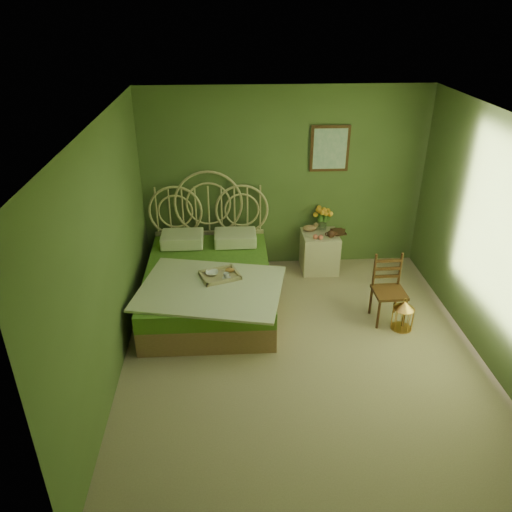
{
  "coord_description": "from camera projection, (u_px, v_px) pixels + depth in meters",
  "views": [
    {
      "loc": [
        -0.79,
        -4.47,
        3.59
      ],
      "look_at": [
        -0.47,
        1.0,
        0.75
      ],
      "focal_mm": 35.0,
      "sensor_mm": 36.0,
      "label": 1
    }
  ],
  "objects": [
    {
      "name": "coffee_cup",
      "position": [
        226.0,
        276.0,
        6.04
      ],
      "size": [
        0.08,
        0.08,
        0.07
      ],
      "primitive_type": "imported",
      "rotation": [
        0.0,
        0.0,
        -0.03
      ],
      "color": "white",
      "rests_on": "bed"
    },
    {
      "name": "nightstand",
      "position": [
        320.0,
        247.0,
        7.28
      ],
      "size": [
        0.52,
        0.52,
        1.0
      ],
      "color": "#EDE8C1",
      "rests_on": "floor"
    },
    {
      "name": "floor",
      "position": [
        302.0,
        354.0,
        5.65
      ],
      "size": [
        4.5,
        4.5,
        0.0
      ],
      "primitive_type": "plane",
      "color": "tan",
      "rests_on": "ground"
    },
    {
      "name": "wall_art",
      "position": [
        330.0,
        149.0,
        6.85
      ],
      "size": [
        0.54,
        0.04,
        0.64
      ],
      "color": "#35180E",
      "rests_on": "wall_back"
    },
    {
      "name": "wall_back",
      "position": [
        284.0,
        180.0,
        7.05
      ],
      "size": [
        4.0,
        0.0,
        4.0
      ],
      "primitive_type": "plane",
      "rotation": [
        1.57,
        0.0,
        0.0
      ],
      "color": "#536C39",
      "rests_on": "floor"
    },
    {
      "name": "birdcage",
      "position": [
        403.0,
        315.0,
        6.02
      ],
      "size": [
        0.25,
        0.25,
        0.38
      ],
      "rotation": [
        0.0,
        0.0,
        -0.41
      ],
      "color": "gold",
      "rests_on": "floor"
    },
    {
      "name": "wall_right",
      "position": [
        499.0,
        247.0,
        5.16
      ],
      "size": [
        0.0,
        4.5,
        4.5
      ],
      "primitive_type": "plane",
      "rotation": [
        1.57,
        0.0,
        -1.57
      ],
      "color": "#536C39",
      "rests_on": "floor"
    },
    {
      "name": "cereal_bowl",
      "position": [
        212.0,
        273.0,
        6.13
      ],
      "size": [
        0.16,
        0.16,
        0.04
      ],
      "primitive_type": "imported",
      "rotation": [
        0.0,
        0.0,
        -0.0
      ],
      "color": "white",
      "rests_on": "bed"
    },
    {
      "name": "book_lower",
      "position": [
        333.0,
        233.0,
        7.2
      ],
      "size": [
        0.21,
        0.26,
        0.02
      ],
      "primitive_type": "imported",
      "rotation": [
        0.0,
        0.0,
        0.13
      ],
      "color": "#381E0F",
      "rests_on": "nightstand"
    },
    {
      "name": "book_upper",
      "position": [
        333.0,
        231.0,
        7.19
      ],
      "size": [
        0.24,
        0.27,
        0.02
      ],
      "primitive_type": "imported",
      "rotation": [
        0.0,
        0.0,
        -0.34
      ],
      "color": "#472819",
      "rests_on": "nightstand"
    },
    {
      "name": "ceiling",
      "position": [
        315.0,
        123.0,
        4.46
      ],
      "size": [
        4.5,
        4.5,
        0.0
      ],
      "primitive_type": "plane",
      "rotation": [
        3.14,
        0.0,
        0.0
      ],
      "color": "silver",
      "rests_on": "wall_back"
    },
    {
      "name": "bed",
      "position": [
        209.0,
        281.0,
        6.47
      ],
      "size": [
        1.88,
        2.37,
        1.47
      ],
      "color": "#A77A53",
      "rests_on": "floor"
    },
    {
      "name": "chair",
      "position": [
        388.0,
        285.0,
        6.1
      ],
      "size": [
        0.39,
        0.39,
        0.85
      ],
      "rotation": [
        0.0,
        0.0,
        0.02
      ],
      "color": "#35180E",
      "rests_on": "floor"
    },
    {
      "name": "wall_left",
      "position": [
        108.0,
        257.0,
        4.95
      ],
      "size": [
        0.0,
        4.5,
        4.5
      ],
      "primitive_type": "plane",
      "rotation": [
        1.57,
        0.0,
        1.57
      ],
      "color": "#536C39",
      "rests_on": "floor"
    }
  ]
}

